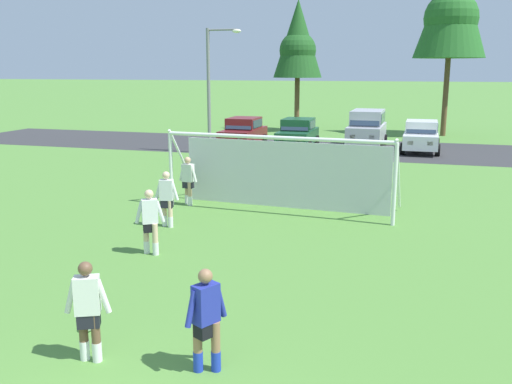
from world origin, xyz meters
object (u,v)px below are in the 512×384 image
Objects in this scene: soccer_ball at (87,326)px; parked_car_slot_left at (298,133)px; player_winger_right at (188,181)px; parked_car_slot_far_left at (243,132)px; player_winger_left at (150,222)px; parked_car_slot_center_left at (367,128)px; player_trailing_back at (206,321)px; parked_car_slot_center at (421,136)px; player_midfield_center at (167,199)px; player_defender_far at (88,312)px; soccer_goal at (283,170)px; street_lamp at (212,90)px.

soccer_ball is 23.72m from parked_car_slot_left.
parked_car_slot_far_left is at bearing 100.42° from player_winger_right.
parked_car_slot_center_left is at bearing 81.43° from player_winger_left.
parked_car_slot_center_left is at bearing 23.95° from parked_car_slot_left.
parked_car_slot_center reaches higher than player_trailing_back.
parked_car_slot_left reaches higher than player_winger_right.
player_midfield_center is 2.46m from player_winger_left.
player_winger_left is 21.46m from parked_car_slot_center_left.
player_defender_far is 26.25m from parked_car_slot_center_left.
soccer_ball is at bearing -77.55° from player_winger_right.
parked_car_slot_center is (3.06, -1.09, -0.24)m from parked_car_slot_center_left.
player_defender_far is 0.35× the size of parked_car_slot_center_left.
parked_car_slot_center_left reaches higher than player_winger_left.
parked_car_slot_left is 6.86m from parked_car_slot_center.
player_trailing_back is 0.39× the size of parked_car_slot_left.
parked_car_slot_far_left is (-2.61, 14.21, 0.05)m from player_winger_right.
soccer_goal is 1.63× the size of parked_car_slot_center_left.
soccer_ball is at bearing -75.12° from street_lamp.
parked_car_slot_center_left reaches higher than player_defender_far.
player_winger_right is 0.35× the size of parked_car_slot_center_left.
soccer_ball is 0.05× the size of parked_car_slot_center.
parked_car_slot_center_left is 1.10× the size of parked_car_slot_center.
parked_car_slot_far_left is at bearing 100.41° from player_midfield_center.
player_winger_left is 0.35× the size of parked_car_slot_center_left.
player_winger_left is at bearing 125.27° from player_trailing_back.
street_lamp reaches higher than player_winger_left.
street_lamp reaches higher than soccer_ball.
soccer_ball is 0.13× the size of player_trailing_back.
parked_car_slot_far_left is 7.25m from parked_car_slot_center_left.
player_winger_right is 1.00× the size of player_trailing_back.
player_trailing_back is at bearing -54.73° from player_winger_left.
parked_car_slot_center_left reaches higher than player_midfield_center.
street_lamp reaches higher than player_defender_far.
soccer_ball is at bearing -102.56° from parked_car_slot_center.
soccer_ball is at bearing 166.10° from player_trailing_back.
soccer_ball is 9.68m from soccer_goal.
player_winger_left is 19.55m from parked_car_slot_left.
parked_car_slot_center reaches higher than player_winger_right.
parked_car_slot_center_left is at bearing 78.39° from player_midfield_center.
player_winger_right is (-2.65, 10.02, 0.00)m from player_defender_far.
parked_car_slot_far_left is at bearing -164.25° from parked_car_slot_center_left.
street_lamp is at bearing 105.88° from player_defender_far.
parked_car_slot_left is (-1.43, 23.67, 0.77)m from soccer_ball.
player_trailing_back is 0.39× the size of parked_car_slot_far_left.
parked_car_slot_far_left is at bearing 101.22° from soccer_ball.
parked_car_slot_left is at bearing 99.19° from player_trailing_back.
player_winger_right is 10.78m from player_trailing_back.
player_winger_right is at bearing -116.22° from parked_car_slot_center.
soccer_goal is 3.23m from player_winger_right.
player_winger_left is at bearing 106.60° from player_defender_far.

